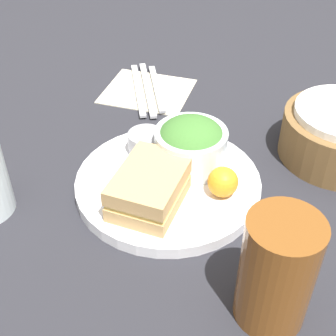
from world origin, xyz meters
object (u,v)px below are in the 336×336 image
object	(u,v)px
sandwich	(150,187)
salad_bowl	(191,144)
dressing_cup	(146,143)
knife	(147,89)
drink_glass	(277,272)
fork	(138,89)
plate	(168,184)
spoon	(157,88)

from	to	relation	value
sandwich	salad_bowl	world-z (taller)	salad_bowl
dressing_cup	knife	bearing A→B (deg)	-161.10
salad_bowl	knife	world-z (taller)	salad_bowl
salad_bowl	dressing_cup	distance (m)	0.08
sandwich	drink_glass	xyz separation A→B (m)	(0.11, 0.18, 0.03)
dressing_cup	fork	world-z (taller)	dressing_cup
plate	spoon	size ratio (longest dim) A/B	1.52
drink_glass	spoon	distance (m)	0.52
dressing_cup	spoon	size ratio (longest dim) A/B	0.31
plate	dressing_cup	size ratio (longest dim) A/B	4.90
salad_bowl	drink_glass	world-z (taller)	drink_glass
drink_glass	dressing_cup	bearing A→B (deg)	-134.59
salad_bowl	drink_glass	bearing A→B (deg)	35.21
drink_glass	sandwich	bearing A→B (deg)	-122.82
drink_glass	plate	bearing A→B (deg)	-134.37
drink_glass	fork	xyz separation A→B (m)	(-0.42, -0.31, -0.06)
sandwich	dressing_cup	xyz separation A→B (m)	(-0.10, -0.04, -0.01)
salad_bowl	spoon	world-z (taller)	salad_bowl
knife	spoon	distance (m)	0.02
plate	knife	bearing A→B (deg)	-154.72
sandwich	drink_glass	distance (m)	0.21
sandwich	knife	bearing A→B (deg)	-159.87
drink_glass	knife	distance (m)	0.52
fork	spoon	bearing A→B (deg)	-90.00
sandwich	fork	size ratio (longest dim) A/B	0.64
fork	knife	bearing A→B (deg)	-90.00
dressing_cup	knife	xyz separation A→B (m)	(-0.21, -0.07, -0.03)
plate	dressing_cup	distance (m)	0.08
salad_bowl	drink_glass	distance (m)	0.26
knife	fork	bearing A→B (deg)	90.00
sandwich	salad_bowl	bearing A→B (deg)	162.63
spoon	knife	bearing A→B (deg)	90.00
salad_bowl	dressing_cup	xyz separation A→B (m)	(-0.01, -0.07, -0.02)
sandwich	dressing_cup	bearing A→B (deg)	-157.45
knife	sandwich	bearing A→B (deg)	174.85
plate	fork	world-z (taller)	plate
salad_bowl	spoon	xyz separation A→B (m)	(-0.22, -0.13, -0.05)
salad_bowl	dressing_cup	bearing A→B (deg)	-95.86
spoon	plate	bearing A→B (deg)	176.40
sandwich	dressing_cup	world-z (taller)	sandwich
salad_bowl	spoon	size ratio (longest dim) A/B	0.60
fork	spoon	world-z (taller)	same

